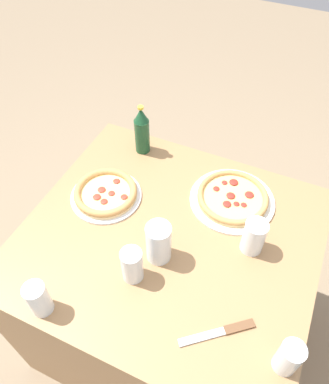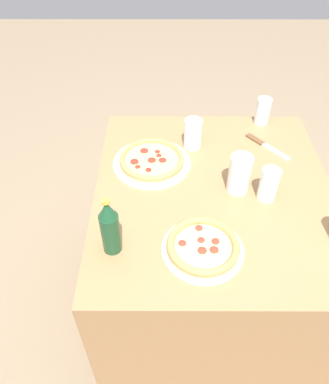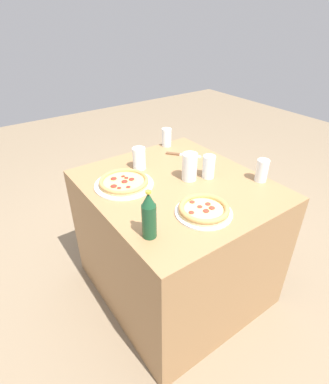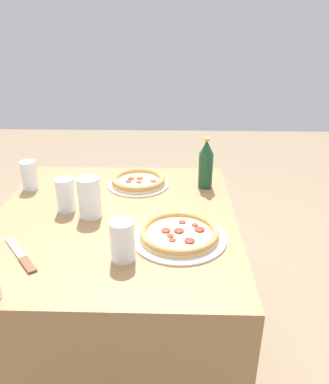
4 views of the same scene
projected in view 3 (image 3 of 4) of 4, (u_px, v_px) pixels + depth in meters
ground_plane at (174, 283)px, 2.01m from camera, size 8.00×8.00×0.00m
table at (175, 239)px, 1.81m from camera, size 0.99×0.90×0.77m
pizza_margherita at (124, 182)px, 1.58m from camera, size 0.31×0.31×0.04m
pizza_veggie at (204, 210)px, 1.36m from camera, size 0.26×0.26×0.04m
glass_red_wine at (209, 168)px, 1.63m from camera, size 0.07×0.07×0.13m
glass_orange_juice at (190, 168)px, 1.61m from camera, size 0.08×0.08×0.15m
glass_mango_juice at (262, 171)px, 1.60m from camera, size 0.06×0.06×0.12m
glass_water at (139, 159)px, 1.72m from camera, size 0.07×0.07×0.13m
glass_lemonade at (167, 138)px, 2.01m from camera, size 0.06×0.06×0.12m
beer_bottle at (149, 216)px, 1.18m from camera, size 0.06×0.06×0.22m
knife at (182, 155)px, 1.90m from camera, size 0.19×0.16×0.01m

